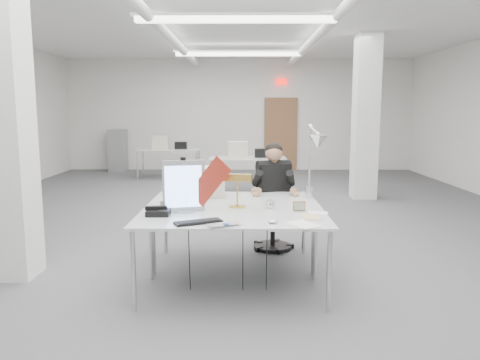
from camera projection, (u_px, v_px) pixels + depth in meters
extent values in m
cube|color=#4F4F52|center=(236.00, 229.00, 6.92)|extent=(10.00, 14.00, 0.02)
cube|color=white|center=(236.00, 2.00, 6.44)|extent=(10.00, 14.00, 0.02)
cube|color=white|center=(240.00, 115.00, 13.61)|extent=(10.00, 0.02, 3.20)
cube|color=white|center=(5.00, 123.00, 4.72)|extent=(0.45, 0.45, 3.20)
cube|color=white|center=(366.00, 117.00, 9.14)|extent=(0.45, 0.45, 3.20)
cube|color=brown|center=(281.00, 134.00, 13.62)|extent=(0.95, 0.08, 2.10)
cube|color=red|center=(281.00, 82.00, 13.36)|extent=(0.32, 0.06, 0.16)
cylinder|color=silver|center=(149.00, 17.00, 6.48)|extent=(0.16, 13.60, 0.16)
cylinder|color=silver|center=(337.00, 16.00, 6.46)|extent=(0.16, 13.60, 0.16)
cube|color=white|center=(236.00, 20.00, 6.48)|extent=(2.80, 0.14, 0.08)
cube|color=white|center=(239.00, 54.00, 10.43)|extent=(2.80, 0.14, 0.08)
cube|color=silver|center=(232.00, 218.00, 4.33)|extent=(1.80, 0.90, 0.02)
cube|color=silver|center=(234.00, 200.00, 5.22)|extent=(1.80, 0.90, 0.02)
cube|color=silver|center=(248.00, 158.00, 9.77)|extent=(1.60, 0.80, 0.02)
cube|color=silver|center=(169.00, 150.00, 11.96)|extent=(1.60, 0.80, 0.02)
cube|color=gray|center=(118.00, 150.00, 13.43)|extent=(0.45, 0.55, 1.20)
cube|color=#ABABAF|center=(184.00, 186.00, 4.51)|extent=(0.40, 0.13, 0.50)
cube|color=maroon|center=(210.00, 182.00, 4.46)|extent=(0.43, 0.20, 0.50)
cube|color=black|center=(198.00, 222.00, 4.08)|extent=(0.44, 0.30, 0.02)
imported|color=#B4B4B9|center=(226.00, 226.00, 3.94)|extent=(0.34, 0.29, 0.02)
ellipsoid|color=silver|center=(273.00, 222.00, 4.06)|extent=(0.10, 0.08, 0.03)
cube|color=black|center=(158.00, 212.00, 4.38)|extent=(0.22, 0.19, 0.05)
cube|color=olive|center=(167.00, 206.00, 4.58)|extent=(0.13, 0.06, 0.10)
cube|color=#9C7543|center=(299.00, 206.00, 4.57)|extent=(0.13, 0.04, 0.10)
cylinder|color=#A2A2A6|center=(270.00, 203.00, 4.70)|extent=(0.09, 0.05, 0.09)
cube|color=white|center=(303.00, 224.00, 4.03)|extent=(0.32, 0.35, 0.01)
cube|color=#D4B77F|center=(311.00, 217.00, 4.30)|extent=(0.17, 0.23, 0.01)
cube|color=white|center=(318.00, 213.00, 4.48)|extent=(0.21, 0.18, 0.01)
cube|color=#BCAE9C|center=(206.00, 182.00, 5.31)|extent=(0.44, 0.43, 0.34)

